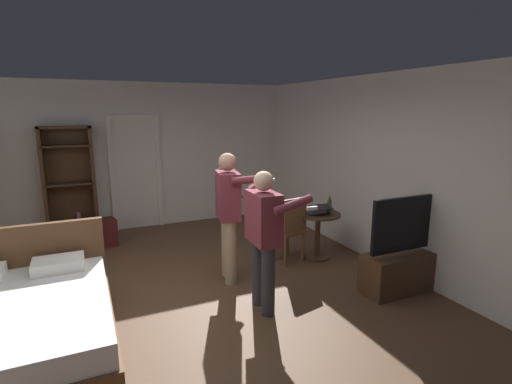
{
  "coord_description": "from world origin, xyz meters",
  "views": [
    {
      "loc": [
        -1.09,
        -4.07,
        2.22
      ],
      "look_at": [
        0.9,
        0.3,
        1.19
      ],
      "focal_mm": 27.07,
      "sensor_mm": 36.0,
      "label": 1
    }
  ],
  "objects_px": {
    "bed": "(13,330)",
    "suitcase_dark": "(86,235)",
    "tv_flatscreen": "(406,263)",
    "bottle_on_table": "(329,206)",
    "laptop": "(318,211)",
    "wooden_chair": "(290,227)",
    "bookshelf": "(69,179)",
    "person_striped_shirt": "(229,207)",
    "suitcase_small": "(101,233)",
    "side_table": "(318,228)",
    "person_blue_shirt": "(264,231)"
  },
  "relations": [
    {
      "from": "laptop",
      "to": "suitcase_small",
      "type": "distance_m",
      "value": 3.57
    },
    {
      "from": "person_striped_shirt",
      "to": "suitcase_dark",
      "type": "relative_size",
      "value": 3.48
    },
    {
      "from": "laptop",
      "to": "wooden_chair",
      "type": "xyz_separation_m",
      "value": [
        -0.44,
        0.05,
        -0.21
      ]
    },
    {
      "from": "laptop",
      "to": "suitcase_dark",
      "type": "height_order",
      "value": "laptop"
    },
    {
      "from": "person_striped_shirt",
      "to": "suitcase_small",
      "type": "bearing_deg",
      "value": 125.83
    },
    {
      "from": "bottle_on_table",
      "to": "person_blue_shirt",
      "type": "distance_m",
      "value": 1.84
    },
    {
      "from": "bottle_on_table",
      "to": "suitcase_small",
      "type": "height_order",
      "value": "bottle_on_table"
    },
    {
      "from": "side_table",
      "to": "bed",
      "type": "bearing_deg",
      "value": -165.7
    },
    {
      "from": "person_striped_shirt",
      "to": "suitcase_small",
      "type": "xyz_separation_m",
      "value": [
        -1.49,
        2.07,
        -0.76
      ]
    },
    {
      "from": "laptop",
      "to": "bookshelf",
      "type": "bearing_deg",
      "value": 141.92
    },
    {
      "from": "tv_flatscreen",
      "to": "bottle_on_table",
      "type": "relative_size",
      "value": 4.6
    },
    {
      "from": "side_table",
      "to": "wooden_chair",
      "type": "bearing_deg",
      "value": 179.16
    },
    {
      "from": "side_table",
      "to": "suitcase_small",
      "type": "distance_m",
      "value": 3.54
    },
    {
      "from": "suitcase_dark",
      "to": "bottle_on_table",
      "type": "bearing_deg",
      "value": -33.94
    },
    {
      "from": "bookshelf",
      "to": "person_blue_shirt",
      "type": "xyz_separation_m",
      "value": [
        1.97,
        -3.65,
        -0.13
      ]
    },
    {
      "from": "side_table",
      "to": "bookshelf",
      "type": "bearing_deg",
      "value": 142.65
    },
    {
      "from": "suitcase_dark",
      "to": "person_blue_shirt",
      "type": "bearing_deg",
      "value": -62.25
    },
    {
      "from": "tv_flatscreen",
      "to": "person_blue_shirt",
      "type": "relative_size",
      "value": 0.76
    },
    {
      "from": "laptop",
      "to": "wooden_chair",
      "type": "bearing_deg",
      "value": 173.52
    },
    {
      "from": "bottle_on_table",
      "to": "wooden_chair",
      "type": "bearing_deg",
      "value": 171.94
    },
    {
      "from": "person_blue_shirt",
      "to": "laptop",
      "type": "bearing_deg",
      "value": 36.55
    },
    {
      "from": "suitcase_small",
      "to": "tv_flatscreen",
      "type": "bearing_deg",
      "value": -55.6
    },
    {
      "from": "bed",
      "to": "bottle_on_table",
      "type": "height_order",
      "value": "bed"
    },
    {
      "from": "side_table",
      "to": "person_striped_shirt",
      "type": "bearing_deg",
      "value": -173.6
    },
    {
      "from": "wooden_chair",
      "to": "tv_flatscreen",
      "type": "bearing_deg",
      "value": -57.04
    },
    {
      "from": "bookshelf",
      "to": "suitcase_small",
      "type": "relative_size",
      "value": 4.09
    },
    {
      "from": "wooden_chair",
      "to": "person_striped_shirt",
      "type": "bearing_deg",
      "value": -170.27
    },
    {
      "from": "bookshelf",
      "to": "tv_flatscreen",
      "type": "distance_m",
      "value": 5.51
    },
    {
      "from": "suitcase_dark",
      "to": "bed",
      "type": "bearing_deg",
      "value": -106.15
    },
    {
      "from": "suitcase_dark",
      "to": "laptop",
      "type": "bearing_deg",
      "value": -34.8
    },
    {
      "from": "tv_flatscreen",
      "to": "wooden_chair",
      "type": "relative_size",
      "value": 1.22
    },
    {
      "from": "tv_flatscreen",
      "to": "wooden_chair",
      "type": "distance_m",
      "value": 1.64
    },
    {
      "from": "wooden_chair",
      "to": "person_striped_shirt",
      "type": "xyz_separation_m",
      "value": [
        -1.01,
        -0.17,
        0.45
      ]
    },
    {
      "from": "tv_flatscreen",
      "to": "person_blue_shirt",
      "type": "height_order",
      "value": "person_blue_shirt"
    },
    {
      "from": "side_table",
      "to": "suitcase_dark",
      "type": "height_order",
      "value": "side_table"
    },
    {
      "from": "bookshelf",
      "to": "wooden_chair",
      "type": "distance_m",
      "value": 3.92
    },
    {
      "from": "bookshelf",
      "to": "laptop",
      "type": "relative_size",
      "value": 5.61
    },
    {
      "from": "bed",
      "to": "suitcase_dark",
      "type": "relative_size",
      "value": 4.07
    },
    {
      "from": "laptop",
      "to": "person_striped_shirt",
      "type": "distance_m",
      "value": 1.48
    },
    {
      "from": "bottle_on_table",
      "to": "person_blue_shirt",
      "type": "relative_size",
      "value": 0.17
    },
    {
      "from": "tv_flatscreen",
      "to": "bottle_on_table",
      "type": "distance_m",
      "value": 1.38
    },
    {
      "from": "bed",
      "to": "suitcase_dark",
      "type": "xyz_separation_m",
      "value": [
        0.64,
        2.86,
        -0.06
      ]
    },
    {
      "from": "bookshelf",
      "to": "suitcase_dark",
      "type": "distance_m",
      "value": 1.08
    },
    {
      "from": "bed",
      "to": "side_table",
      "type": "bearing_deg",
      "value": 14.3
    },
    {
      "from": "bed",
      "to": "suitcase_small",
      "type": "xyz_separation_m",
      "value": [
        0.87,
        2.88,
        -0.08
      ]
    },
    {
      "from": "bottle_on_table",
      "to": "suitcase_dark",
      "type": "height_order",
      "value": "bottle_on_table"
    },
    {
      "from": "person_striped_shirt",
      "to": "suitcase_dark",
      "type": "height_order",
      "value": "person_striped_shirt"
    },
    {
      "from": "tv_flatscreen",
      "to": "suitcase_dark",
      "type": "height_order",
      "value": "tv_flatscreen"
    },
    {
      "from": "person_striped_shirt",
      "to": "suitcase_small",
      "type": "height_order",
      "value": "person_striped_shirt"
    },
    {
      "from": "bookshelf",
      "to": "suitcase_small",
      "type": "xyz_separation_m",
      "value": [
        0.4,
        -0.68,
        -0.82
      ]
    }
  ]
}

